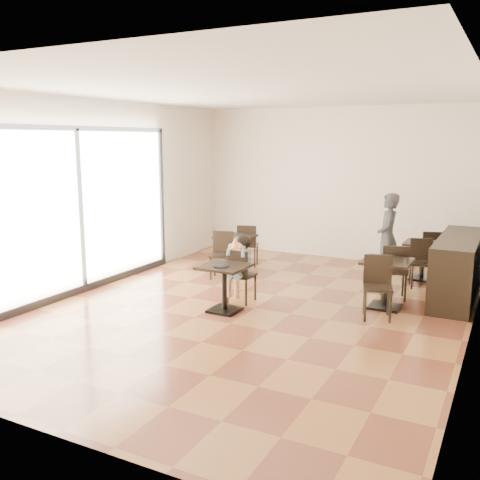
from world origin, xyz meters
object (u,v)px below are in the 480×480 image
Objects in this scene: child_table at (225,288)px; chair_mid_b at (378,288)px; cafe_table_left at (235,254)px; cafe_table_back at (422,261)px; adult_patron at (388,237)px; chair_back_b at (421,264)px; cafe_table_mid at (386,284)px; chair_left_a at (248,245)px; chair_left_b at (221,256)px; chair_back_a at (431,252)px; child at (241,269)px; chair_mid_a at (394,271)px; child_chair at (241,275)px.

child_table is 0.79× the size of chair_mid_b.
cafe_table_back is at bearing 18.08° from cafe_table_left.
adult_patron reaches higher than chair_back_b.
cafe_table_mid is 2.02m from cafe_table_back.
cafe_table_left is 0.83× the size of chair_left_a.
adult_patron is 1.80m from cafe_table_mid.
cafe_table_back is 2.57m from chair_mid_b.
chair_left_b is (-2.71, -1.33, -0.36)m from adult_patron.
cafe_table_mid is 2.58m from chair_back_a.
child is 2.22m from cafe_table_mid.
child_table is 0.66× the size of child.
child is at bearing 90.00° from child_table.
cafe_table_back is 1.48m from chair_mid_a.
chair_mid_b is 1.05× the size of chair_left_a.
child_table reaches higher than cafe_table_back.
chair_left_a is (-3.08, 1.49, 0.05)m from cafe_table_mid.
chair_left_a is (-0.99, 2.21, -0.11)m from child.
chair_back_b is at bearing 65.35° from chair_mid_b.
chair_mid_b is (-0.22, -2.56, 0.10)m from cafe_table_back.
chair_back_a is 1.10m from chair_back_b.
chair_mid_b is 1.08× the size of chair_back_b.
chair_back_a is (3.36, 1.08, -0.01)m from chair_left_a.
chair_mid_b reaches higher than cafe_table_mid.
child is 1.25× the size of chair_left_a.
chair_back_a is (0.28, 3.11, -0.03)m from chair_mid_b.
chair_mid_b reaches higher than chair_back_a.
chair_back_b is (0.06, -0.55, 0.07)m from cafe_table_back.
chair_mid_b is at bearing 73.38° from chair_mid_a.
chair_mid_a is 3.08m from chair_left_b.
child is at bearing -65.01° from chair_left_b.
chair_left_a is 1.00× the size of chair_left_b.
chair_back_b reaches higher than cafe_table_mid.
cafe_table_back is (0.22, 2.01, -0.03)m from cafe_table_mid.
child reaches higher than cafe_table_left.
cafe_table_back is 0.77× the size of chair_mid_a.
cafe_table_back is at bearing 9.63° from chair_left_b.
chair_back_a is at bearing 126.58° from adult_patron.
child is 3.59m from cafe_table_back.
adult_patron reaches higher than chair_left_b.
adult_patron is at bearing 168.14° from chair_left_a.
chair_mid_b reaches higher than cafe_table_left.
child_chair is 0.95× the size of chair_mid_a.
child is 2.42m from chair_left_a.
chair_left_a is 1.10m from chair_left_b.
cafe_table_mid is 0.90× the size of chair_back_b.
chair_left_b is at bearing 120.72° from child_table.
chair_left_b is at bearing -13.56° from chair_mid_a.
chair_left_b reaches higher than cafe_table_left.
cafe_table_back is 0.83× the size of chair_back_a.
child is 1.19× the size of chair_mid_a.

